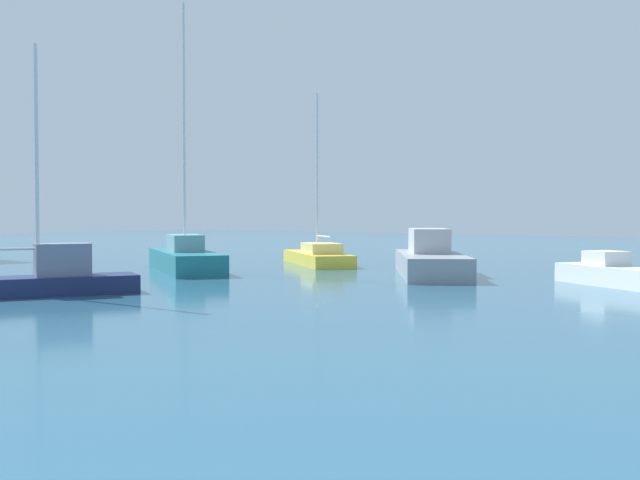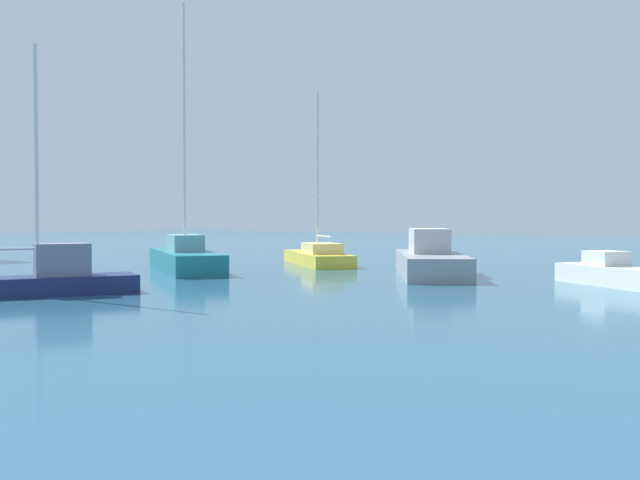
{
  "view_description": "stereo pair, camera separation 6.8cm",
  "coord_description": "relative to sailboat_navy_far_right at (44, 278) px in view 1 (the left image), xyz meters",
  "views": [
    {
      "loc": [
        1.59,
        -5.98,
        2.56
      ],
      "look_at": [
        25.68,
        13.36,
        1.55
      ],
      "focal_mm": 40.99,
      "sensor_mm": 36.0,
      "label": 1
    },
    {
      "loc": [
        1.63,
        -6.04,
        2.56
      ],
      "look_at": [
        25.68,
        13.36,
        1.55
      ],
      "focal_mm": 40.99,
      "sensor_mm": 36.0,
      "label": 2
    }
  ],
  "objects": [
    {
      "name": "motorboat_white_distant_north",
      "position": [
        14.93,
        -13.29,
        -0.11
      ],
      "size": [
        3.93,
        4.91,
        1.26
      ],
      "color": "white",
      "rests_on": "water"
    },
    {
      "name": "sailboat_teal_near_pier",
      "position": [
        9.89,
        4.62,
        0.07
      ],
      "size": [
        6.44,
        8.65,
        12.46
      ],
      "color": "#1E707A",
      "rests_on": "water"
    },
    {
      "name": "sailboat_yellow_inner_mooring",
      "position": [
        17.24,
        2.54,
        -0.08
      ],
      "size": [
        6.23,
        7.34,
        9.07
      ],
      "color": "gold",
      "rests_on": "water"
    },
    {
      "name": "motorboat_grey_behind_lamppost",
      "position": [
        14.89,
        -5.63,
        0.13
      ],
      "size": [
        8.34,
        7.02,
        2.01
      ],
      "color": "gray",
      "rests_on": "water"
    },
    {
      "name": "sailboat_navy_far_right",
      "position": [
        0.0,
        0.0,
        0.0
      ],
      "size": [
        6.34,
        4.2,
        8.06
      ],
      "color": "#19234C",
      "rests_on": "water"
    }
  ]
}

